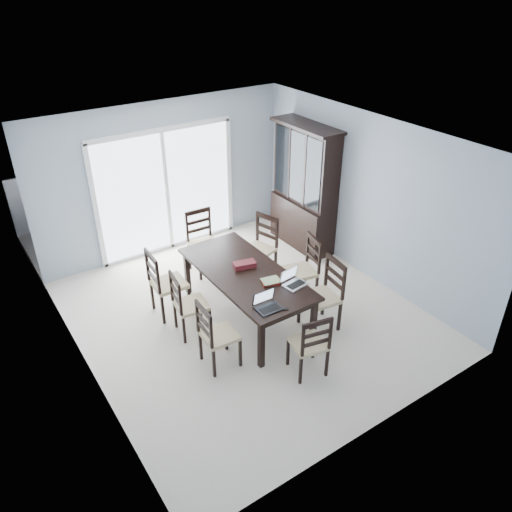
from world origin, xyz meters
The scene contains 24 objects.
floor centered at (0.00, 0.00, 0.00)m, with size 5.00×5.00×0.00m, color beige.
ceiling centered at (0.00, 0.00, 2.60)m, with size 5.00×5.00×0.00m, color white.
back_wall centered at (0.00, 2.50, 1.30)m, with size 4.50×0.02×2.60m, color #95A3B2.
wall_left centered at (-2.25, 0.00, 1.30)m, with size 0.02×5.00×2.60m, color #95A3B2.
wall_right centered at (2.25, 0.00, 1.30)m, with size 0.02×5.00×2.60m, color #95A3B2.
balcony centered at (0.00, 3.50, -0.05)m, with size 4.50×2.00×0.10m, color gray.
railing centered at (0.00, 4.50, 0.55)m, with size 4.50×0.06×1.10m, color #99999E.
dining_table centered at (0.00, 0.00, 0.67)m, with size 1.00×2.20×0.75m.
china_hutch centered at (2.02, 1.25, 1.07)m, with size 0.50×1.38×2.20m.
sliding_door centered at (0.00, 2.48, 1.09)m, with size 2.52×0.05×2.18m.
chair_left_near centered at (-0.91, -0.65, 0.58)m, with size 0.44×0.43×1.09m.
chair_left_mid centered at (-0.90, 0.12, 0.58)m, with size 0.48×0.47×1.10m.
chair_left_far centered at (-0.96, 0.69, 0.64)m, with size 0.49×0.47×1.20m.
chair_right_near centered at (0.81, -0.79, 0.63)m, with size 0.51×0.50×1.19m.
chair_right_mid centered at (1.01, -0.10, 0.61)m, with size 0.53×0.52×1.16m.
chair_right_far centered at (0.85, 0.81, 0.62)m, with size 0.56×0.55×1.18m.
chair_end_near centered at (-0.01, -1.47, 0.56)m, with size 0.47×0.48×1.06m.
chair_end_far centered at (0.12, 1.50, 0.63)m, with size 0.47×0.48×1.20m.
laptop_dark centered at (-0.23, -0.89, 0.80)m, with size 0.32×0.23×0.22m.
laptop_silver centered at (0.37, -0.65, 0.80)m, with size 0.34×0.26×0.21m.
book_stack centered at (0.13, -0.42, 0.77)m, with size 0.28×0.24×0.04m.
cell_phone centered at (-0.08, -1.00, 0.76)m, with size 0.10×0.05×0.01m, color black.
game_box centered at (0.06, 0.11, 0.79)m, with size 0.31×0.15×0.08m, color #541022.
hot_tub centered at (-0.40, 3.45, 0.44)m, with size 1.79×1.62×0.87m.
Camera 1 is at (-3.14, -4.92, 4.45)m, focal length 35.00 mm.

